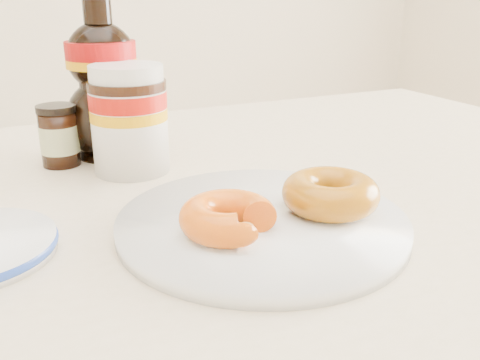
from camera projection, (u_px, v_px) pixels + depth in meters
name	position (u px, v px, depth m)	size (l,w,h in m)	color
dining_table	(182.00, 273.00, 0.61)	(1.40, 0.90, 0.75)	beige
plate	(262.00, 222.00, 0.52)	(0.28, 0.28, 0.01)	white
donut_bitten	(228.00, 217.00, 0.48)	(0.09, 0.09, 0.03)	orange
donut_whole	(330.00, 193.00, 0.53)	(0.10, 0.10, 0.03)	#B06F0B
nutella_jar	(129.00, 115.00, 0.66)	(0.10, 0.10, 0.13)	white
syrup_bottle	(103.00, 80.00, 0.71)	(0.11, 0.09, 0.21)	black
dark_jar	(59.00, 136.00, 0.70)	(0.05, 0.05, 0.08)	black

